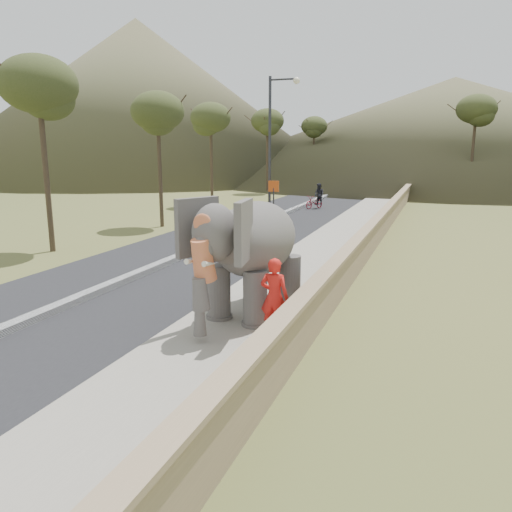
# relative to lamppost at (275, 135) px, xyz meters

# --- Properties ---
(ground) EXTENTS (160.00, 160.00, 0.00)m
(ground) POSITION_rel_lamppost_xyz_m (4.69, -16.98, -4.87)
(ground) COLOR olive
(ground) RESTS_ON ground
(road) EXTENTS (7.00, 120.00, 0.03)m
(road) POSITION_rel_lamppost_xyz_m (-0.31, -6.98, -4.86)
(road) COLOR black
(road) RESTS_ON ground
(median) EXTENTS (0.35, 120.00, 0.22)m
(median) POSITION_rel_lamppost_xyz_m (-0.31, -6.98, -4.76)
(median) COLOR black
(median) RESTS_ON ground
(walkway) EXTENTS (3.00, 120.00, 0.15)m
(walkway) POSITION_rel_lamppost_xyz_m (4.69, -6.98, -4.80)
(walkway) COLOR #9E9687
(walkway) RESTS_ON ground
(parapet) EXTENTS (0.30, 120.00, 1.10)m
(parapet) POSITION_rel_lamppost_xyz_m (6.34, -6.98, -4.32)
(parapet) COLOR tan
(parapet) RESTS_ON ground
(lamppost) EXTENTS (1.76, 0.36, 8.00)m
(lamppost) POSITION_rel_lamppost_xyz_m (0.00, 0.00, 0.00)
(lamppost) COLOR #2B2C30
(lamppost) RESTS_ON ground
(signboard) EXTENTS (0.60, 0.08, 2.40)m
(signboard) POSITION_rel_lamppost_xyz_m (0.19, -0.76, -3.23)
(signboard) COLOR #2D2D33
(signboard) RESTS_ON ground
(hill_left) EXTENTS (60.00, 60.00, 22.00)m
(hill_left) POSITION_rel_lamppost_xyz_m (-33.31, 38.02, 6.13)
(hill_left) COLOR brown
(hill_left) RESTS_ON ground
(hill_far) EXTENTS (80.00, 80.00, 14.00)m
(hill_far) POSITION_rel_lamppost_xyz_m (9.69, 53.02, 2.13)
(hill_far) COLOR brown
(hill_far) RESTS_ON ground
(elephant_and_man) EXTENTS (2.67, 4.33, 2.93)m
(elephant_and_man) POSITION_rel_lamppost_xyz_m (4.71, -15.80, -3.27)
(elephant_and_man) COLOR #645E5A
(elephant_and_man) RESTS_ON ground
(motorcyclist) EXTENTS (1.42, 1.85, 1.77)m
(motorcyclist) POSITION_rel_lamppost_xyz_m (0.81, 6.84, -4.19)
(motorcyclist) COLOR maroon
(motorcyclist) RESTS_ON ground
(trees) EXTENTS (48.31, 44.56, 8.94)m
(trees) POSITION_rel_lamppost_xyz_m (7.80, 12.35, -1.00)
(trees) COLOR #473828
(trees) RESTS_ON ground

